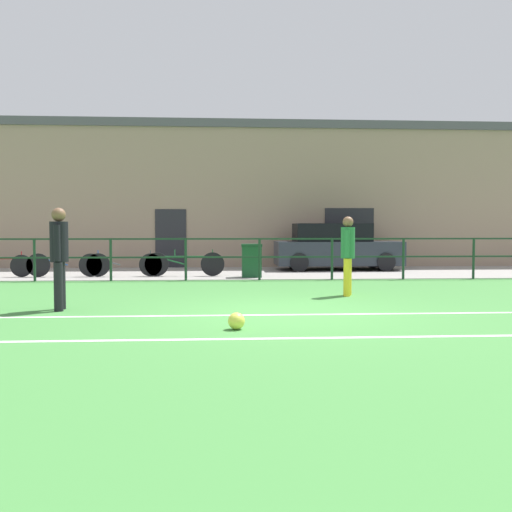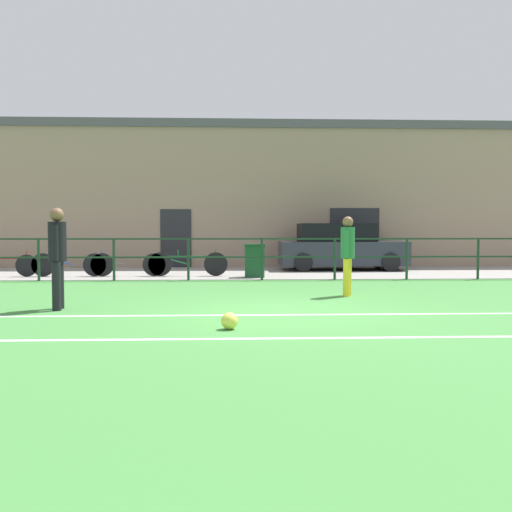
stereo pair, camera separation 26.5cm
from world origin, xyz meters
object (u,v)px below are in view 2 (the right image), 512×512
Objects in this scene: bicycle_parked_0 at (188,264)px; bicycle_parked_3 at (72,264)px; bicycle_parked_1 at (124,264)px; player_striker at (348,251)px; soccer_ball_match at (229,321)px; trash_bin_0 at (255,260)px; parked_car_red at (341,248)px; player_goalkeeper at (57,252)px.

bicycle_parked_3 is at bearing 180.00° from bicycle_parked_0.
bicycle_parked_1 is at bearing 180.00° from bicycle_parked_0.
bicycle_parked_0 is (-3.70, 4.88, -0.56)m from player_striker.
soccer_ball_match is (-2.43, -3.80, -0.82)m from player_striker.
parked_car_red is at bearing 42.58° from trash_bin_0.
trash_bin_0 is at bearing 85.36° from soccer_ball_match.
soccer_ball_match is at bearing -13.35° from player_striker.
parked_car_red reaches higher than bicycle_parked_0.
soccer_ball_match is 0.10× the size of bicycle_parked_1.
trash_bin_0 is (-3.01, -2.77, -0.26)m from parked_car_red.
trash_bin_0 is (-1.77, 4.43, -0.44)m from player_striker.
bicycle_parked_1 is at bearing -112.05° from player_striker.
bicycle_parked_3 is (-3.33, 0.00, -0.01)m from bicycle_parked_0.
parked_car_red is (6.66, 8.96, -0.24)m from player_goalkeeper.
parked_car_red is 1.75× the size of bicycle_parked_1.
bicycle_parked_1 is 3.81m from trash_bin_0.
bicycle_parked_0 is at bearing 167.03° from trash_bin_0.
player_striker reaches higher than bicycle_parked_3.
player_goalkeeper reaches higher than parked_car_red.
player_goalkeeper is at bearing -126.63° from parked_car_red.
player_striker reaches higher than soccer_ball_match.
player_striker is 7.31m from parked_car_red.
player_striker is 4.79m from trash_bin_0.
bicycle_parked_0 is 1.84m from bicycle_parked_1.
bicycle_parked_1 is 1.49m from bicycle_parked_3.
trash_bin_0 is (3.65, 6.19, -0.50)m from player_goalkeeper.
trash_bin_0 reaches higher than bicycle_parked_3.
bicycle_parked_3 is (-1.63, 6.64, -0.63)m from player_goalkeeper.
bicycle_parked_3 is (-7.04, 4.88, -0.57)m from player_striker.
player_goalkeeper reaches higher than bicycle_parked_1.
trash_bin_0 is at bearing -12.97° from bicycle_parked_0.
bicycle_parked_0 reaches higher than soccer_ball_match.
player_striker reaches higher than bicycle_parked_0.
trash_bin_0 is (3.78, -0.45, 0.13)m from bicycle_parked_1.
soccer_ball_match is (2.98, -2.05, -0.88)m from player_goalkeeper.
bicycle_parked_3 is at bearing 117.94° from soccer_ball_match.
soccer_ball_match is at bearing 49.32° from player_goalkeeper.
bicycle_parked_1 is (-1.84, 0.00, -0.01)m from bicycle_parked_0.
parked_car_red is (3.68, 11.00, 0.64)m from soccer_ball_match.
player_goalkeeper is at bearing 145.50° from soccer_ball_match.
bicycle_parked_3 is at bearing -164.34° from parked_car_red.
trash_bin_0 is (0.67, 8.23, 0.38)m from soccer_ball_match.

